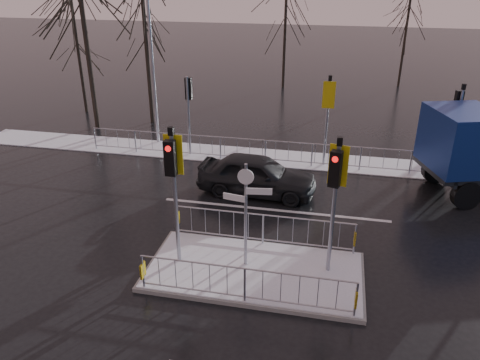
# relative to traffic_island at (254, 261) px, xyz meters

# --- Properties ---
(ground) EXTENTS (120.00, 120.00, 0.00)m
(ground) POSITION_rel_traffic_island_xyz_m (0.01, -0.01, -0.39)
(ground) COLOR black
(ground) RESTS_ON ground
(snow_verge) EXTENTS (30.00, 2.00, 0.04)m
(snow_verge) POSITION_rel_traffic_island_xyz_m (0.01, 8.59, -0.37)
(snow_verge) COLOR white
(snow_verge) RESTS_ON ground
(lane_markings) EXTENTS (8.00, 11.38, 0.01)m
(lane_markings) POSITION_rel_traffic_island_xyz_m (0.01, -0.34, -0.39)
(lane_markings) COLOR silver
(lane_markings) RESTS_ON ground
(traffic_island) EXTENTS (6.00, 3.04, 4.15)m
(traffic_island) POSITION_rel_traffic_island_xyz_m (0.00, 0.00, 0.00)
(traffic_island) COLOR slate
(traffic_island) RESTS_ON ground
(far_kerb_fixtures) EXTENTS (18.00, 0.65, 3.83)m
(far_kerb_fixtures) POSITION_rel_traffic_island_xyz_m (0.31, 8.08, 0.63)
(far_kerb_fixtures) COLOR #989CA6
(far_kerb_fixtures) RESTS_ON ground
(car_far_lane) EXTENTS (4.50, 2.01, 1.50)m
(car_far_lane) POSITION_rel_traffic_island_xyz_m (-0.82, 5.01, 0.36)
(car_far_lane) COLOR black
(car_far_lane) RESTS_ON ground
(tree_near_a) EXTENTS (4.75, 4.75, 8.97)m
(tree_near_a) POSITION_rel_traffic_island_xyz_m (-10.49, 10.99, 5.72)
(tree_near_a) COLOR black
(tree_near_a) RESTS_ON ground
(tree_near_b) EXTENTS (4.00, 4.00, 7.55)m
(tree_near_b) POSITION_rel_traffic_island_xyz_m (-7.99, 12.49, 4.76)
(tree_near_b) COLOR black
(tree_near_b) RESTS_ON ground
(tree_near_c) EXTENTS (3.50, 3.50, 6.61)m
(tree_near_c) POSITION_rel_traffic_island_xyz_m (-12.49, 13.49, 4.11)
(tree_near_c) COLOR black
(tree_near_c) RESTS_ON ground
(tree_far_a) EXTENTS (3.75, 3.75, 7.08)m
(tree_far_a) POSITION_rel_traffic_island_xyz_m (-1.99, 21.99, 4.43)
(tree_far_a) COLOR black
(tree_far_a) RESTS_ON ground
(tree_far_b) EXTENTS (3.25, 3.25, 6.14)m
(tree_far_b) POSITION_rel_traffic_island_xyz_m (6.01, 23.99, 3.79)
(tree_far_b) COLOR black
(tree_far_b) RESTS_ON ground
(street_lamp_left) EXTENTS (1.25, 0.18, 8.20)m
(street_lamp_left) POSITION_rel_traffic_island_xyz_m (-6.42, 9.49, 4.10)
(street_lamp_left) COLOR #989CA6
(street_lamp_left) RESTS_ON ground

